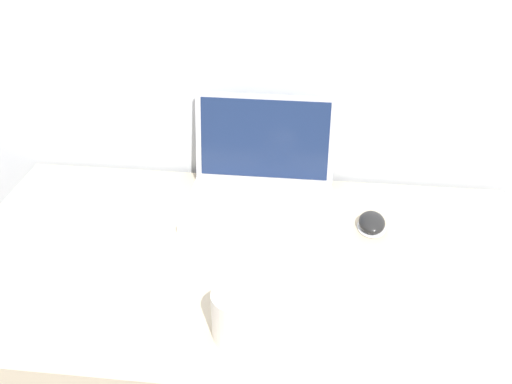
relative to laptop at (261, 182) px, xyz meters
The scene contains 4 objects.
desk 0.48m from the laptop, 93.10° to the right, with size 1.31×0.75×0.70m.
laptop is the anchor object (origin of this frame).
drink_cup 0.49m from the laptop, 88.82° to the right, with size 0.10×0.10×0.10m.
computer_mouse 0.30m from the laptop, 19.11° to the right, with size 0.07×0.10×0.03m.
Camera 1 is at (0.15, -0.70, 1.53)m, focal length 42.00 mm.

